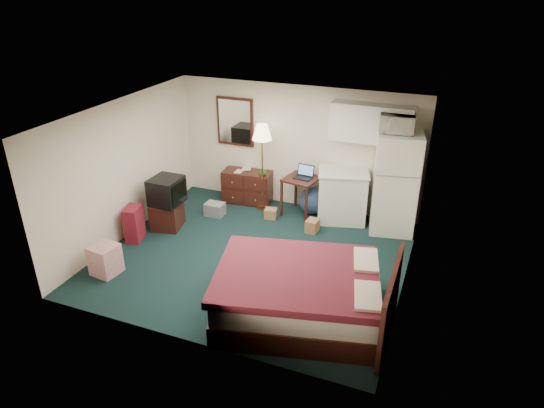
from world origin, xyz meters
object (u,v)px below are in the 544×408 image
at_px(desk, 301,196).
at_px(fridge, 395,183).
at_px(dresser, 247,187).
at_px(kitchen_counter, 342,196).
at_px(bed, 300,295).
at_px(floor_lamp, 262,168).
at_px(tv_stand, 167,215).
at_px(suitcase, 134,224).

relative_size(desk, fridge, 0.41).
distance_m(desk, fridge, 1.87).
bearing_deg(dresser, fridge, -8.02).
height_order(kitchen_counter, bed, kitchen_counter).
relative_size(dresser, desk, 1.29).
bearing_deg(fridge, floor_lamp, 171.07).
distance_m(dresser, floor_lamp, 0.71).
xyz_separation_m(desk, kitchen_counter, (0.82, 0.07, 0.10)).
xyz_separation_m(fridge, bed, (-0.79, -3.09, -0.59)).
relative_size(floor_lamp, tv_stand, 3.20).
bearing_deg(kitchen_counter, floor_lamp, 168.64).
xyz_separation_m(bed, suitcase, (-3.48, 0.97, -0.03)).
height_order(fridge, bed, fridge).
bearing_deg(kitchen_counter, bed, -101.74).
xyz_separation_m(kitchen_counter, suitcase, (-3.30, -2.15, -0.17)).
bearing_deg(fridge, bed, -114.92).
relative_size(fridge, bed, 0.85).
distance_m(desk, suitcase, 3.24).
distance_m(fridge, suitcase, 4.81).
height_order(dresser, floor_lamp, floor_lamp).
bearing_deg(tv_stand, floor_lamp, 33.33).
distance_m(bed, tv_stand, 3.57).
distance_m(dresser, fridge, 3.08).
xyz_separation_m(kitchen_counter, fridge, (0.97, -0.03, 0.46)).
bearing_deg(suitcase, bed, -30.45).
height_order(floor_lamp, kitchen_counter, floor_lamp).
bearing_deg(suitcase, floor_lamp, 35.94).
relative_size(desk, bed, 0.35).
xyz_separation_m(floor_lamp, kitchen_counter, (1.63, 0.10, -0.40)).
height_order(floor_lamp, fridge, fridge).
bearing_deg(desk, bed, -60.43).
relative_size(dresser, floor_lamp, 0.57).
height_order(fridge, tv_stand, fridge).
bearing_deg(dresser, floor_lamp, -28.74).
height_order(kitchen_counter, fridge, fridge).
distance_m(bed, suitcase, 3.61).
xyz_separation_m(bed, tv_stand, (-3.19, 1.61, -0.10)).
height_order(dresser, bed, bed).
distance_m(dresser, suitcase, 2.55).
relative_size(fridge, suitcase, 2.93).
bearing_deg(dresser, bed, -61.27).
distance_m(dresser, bed, 3.89).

